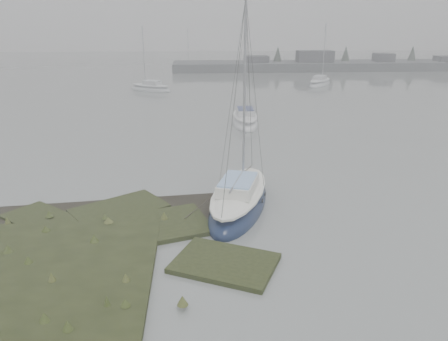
% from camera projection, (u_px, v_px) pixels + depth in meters
% --- Properties ---
extents(ground, '(160.00, 160.00, 0.00)m').
position_uv_depth(ground, '(200.00, 106.00, 44.25)').
color(ground, slate).
rests_on(ground, ground).
extents(far_shoreline, '(60.00, 8.00, 4.15)m').
position_uv_depth(far_shoreline, '(352.00, 65.00, 75.72)').
color(far_shoreline, '#4C4F51').
rests_on(far_shoreline, ground).
extents(sailboat_main, '(4.33, 7.40, 9.92)m').
position_uv_depth(sailboat_main, '(239.00, 202.00, 20.18)').
color(sailboat_main, '#121D3B').
rests_on(sailboat_main, ground).
extents(sailboat_white, '(2.26, 6.37, 8.91)m').
position_uv_depth(sailboat_white, '(245.00, 121.00, 36.45)').
color(sailboat_white, silver).
rests_on(sailboat_white, ground).
extents(sailboat_far_a, '(5.93, 4.73, 8.20)m').
position_uv_depth(sailboat_far_a, '(151.00, 89.00, 53.33)').
color(sailboat_far_a, '#AAB0B3').
rests_on(sailboat_far_a, ground).
extents(sailboat_far_b, '(5.06, 6.10, 8.53)m').
position_uv_depth(sailboat_far_b, '(320.00, 83.00, 57.72)').
color(sailboat_far_b, silver).
rests_on(sailboat_far_b, ground).
extents(sailboat_far_c, '(5.48, 3.63, 7.37)m').
position_uv_depth(sailboat_far_c, '(192.00, 69.00, 74.93)').
color(sailboat_far_c, '#AFB5B8').
rests_on(sailboat_far_c, ground).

